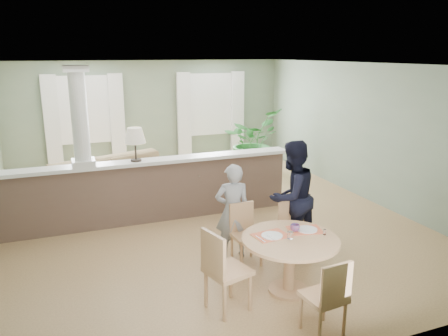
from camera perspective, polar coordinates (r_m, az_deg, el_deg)
name	(u,v)px	position (r m, az deg, el deg)	size (l,w,h in m)	color
ground	(200,218)	(7.91, -3.19, -6.57)	(8.00, 8.00, 0.00)	tan
room_shell	(186,113)	(8.03, -4.96, 7.11)	(7.02, 8.02, 2.71)	gray
pony_wall	(141,183)	(7.64, -10.78, -1.99)	(5.32, 0.38, 2.70)	brown
sofa	(116,181)	(8.84, -13.90, -1.69)	(2.97, 1.16, 0.87)	olive
houseplant	(252,141)	(10.71, 3.67, 3.52)	(1.41, 1.22, 1.57)	#2C6E2D
dining_table	(290,249)	(5.47, 8.62, -10.39)	(1.19, 1.19, 0.81)	tan
chair_far_boy	(245,230)	(6.20, 2.70, -8.15)	(0.40, 0.40, 0.85)	tan
chair_far_man	(293,225)	(6.38, 8.99, -7.35)	(0.49, 0.49, 0.90)	tan
chair_near	(328,295)	(4.78, 13.45, -15.83)	(0.43, 0.43, 0.88)	tan
chair_side	(222,268)	(5.04, -0.23, -12.87)	(0.55, 0.55, 0.99)	tan
child_person	(233,211)	(6.27, 1.12, -5.64)	(0.51, 0.33, 1.39)	gray
man_person	(292,197)	(6.49, 8.83, -3.74)	(0.82, 0.64, 1.68)	black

